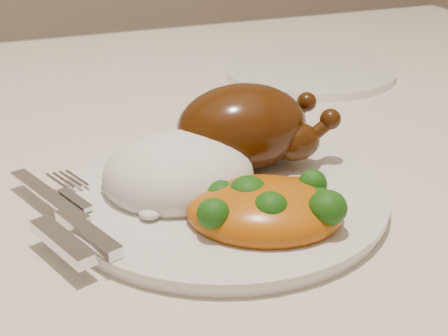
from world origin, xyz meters
name	(u,v)px	position (x,y,z in m)	size (l,w,h in m)	color
dining_table	(73,244)	(0.00, 0.00, 0.67)	(1.60, 0.90, 0.76)	brown
tablecloth	(65,183)	(0.00, 0.00, 0.74)	(1.73, 1.03, 0.18)	beige
dinner_plate	(224,195)	(0.12, -0.15, 0.77)	(0.28, 0.28, 0.01)	white
side_plate	(309,71)	(0.37, 0.16, 0.77)	(0.24, 0.24, 0.01)	white
roast_chicken	(246,127)	(0.16, -0.10, 0.82)	(0.15, 0.10, 0.08)	#462107
rice_mound	(179,174)	(0.08, -0.13, 0.79)	(0.15, 0.14, 0.07)	white
mac_and_cheese	(270,207)	(0.13, -0.21, 0.79)	(0.15, 0.14, 0.05)	#C55E0C
cutlery	(69,222)	(-0.02, -0.16, 0.79)	(0.07, 0.18, 0.01)	silver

